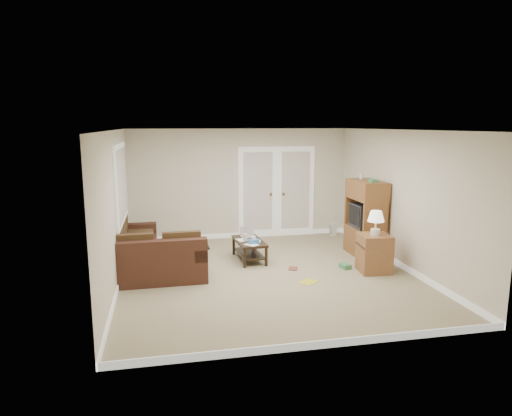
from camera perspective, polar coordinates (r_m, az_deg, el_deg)
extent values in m
plane|color=tan|center=(8.08, 1.39, -8.30)|extent=(5.50, 5.50, 0.00)
cube|color=silver|center=(7.65, 1.47, 9.72)|extent=(5.00, 5.50, 0.02)
cube|color=beige|center=(7.61, -17.23, -0.21)|extent=(0.02, 5.50, 2.50)
cube|color=beige|center=(8.67, 17.74, 1.01)|extent=(0.02, 5.50, 2.50)
cube|color=beige|center=(10.44, -1.97, 3.02)|extent=(5.00, 0.02, 2.50)
cube|color=beige|center=(5.19, 8.30, -4.71)|extent=(5.00, 0.02, 2.50)
cube|color=white|center=(10.51, 0.22, 1.85)|extent=(0.90, 0.04, 2.13)
cube|color=white|center=(10.73, 4.93, 1.98)|extent=(0.90, 0.04, 2.13)
cube|color=white|center=(10.48, 0.24, 2.10)|extent=(0.68, 0.02, 1.80)
cube|color=white|center=(10.70, 4.97, 2.23)|extent=(0.68, 0.02, 1.80)
cube|color=white|center=(8.55, -16.51, 2.98)|extent=(0.04, 1.92, 1.42)
cube|color=white|center=(8.55, -16.34, 2.99)|extent=(0.02, 1.74, 1.24)
cube|color=#44261A|center=(8.93, -14.84, -5.55)|extent=(0.84, 2.08, 0.38)
cube|color=#44261A|center=(8.85, -16.88, -3.24)|extent=(0.25, 2.07, 0.39)
cube|color=#44261A|center=(9.76, -14.72, -2.45)|extent=(0.81, 0.23, 0.20)
cube|color=#4A341D|center=(8.87, -14.45, -4.03)|extent=(0.57, 1.99, 0.11)
cube|color=#44261A|center=(7.93, -12.18, -7.47)|extent=(1.63, 0.83, 0.38)
cube|color=#44261A|center=(7.54, -12.27, -5.39)|extent=(1.62, 0.24, 0.39)
cube|color=#44261A|center=(7.88, -7.14, -5.25)|extent=(0.23, 0.81, 0.20)
cube|color=#4A341D|center=(7.93, -12.25, -5.65)|extent=(1.54, 0.56, 0.11)
cube|color=black|center=(7.85, -7.15, -4.46)|extent=(0.30, 0.72, 0.03)
cube|color=#AF1224|center=(8.03, -7.29, -3.98)|extent=(0.29, 0.11, 0.02)
cube|color=black|center=(8.79, -0.85, -4.18)|extent=(0.55, 1.00, 0.04)
cube|color=black|center=(8.86, -0.85, -5.71)|extent=(0.48, 0.93, 0.03)
cylinder|color=silver|center=(8.71, -1.34, -3.70)|extent=(0.08, 0.08, 0.14)
cylinder|color=#AF1224|center=(8.68, -1.35, -2.85)|extent=(0.01, 0.01, 0.12)
cube|color=#3873B6|center=(8.53, -0.29, -4.21)|extent=(0.20, 0.12, 0.08)
cube|color=white|center=(8.70, -0.70, -4.17)|extent=(0.35, 0.55, 0.00)
cube|color=brown|center=(9.44, 13.43, -4.04)|extent=(0.53, 0.94, 0.56)
cube|color=brown|center=(9.24, 13.70, 2.18)|extent=(0.53, 0.94, 0.38)
cube|color=black|center=(9.32, 13.46, -0.97)|extent=(0.46, 0.57, 0.47)
cube|color=black|center=(9.22, 12.17, -0.92)|extent=(0.01, 0.49, 0.38)
cube|color=#3C844E|center=(9.00, 14.41, 3.33)|extent=(0.11, 0.17, 0.06)
cylinder|color=silver|center=(9.46, 13.03, 3.89)|extent=(0.07, 0.07, 0.11)
cube|color=brown|center=(8.39, 14.56, -5.50)|extent=(0.57, 0.57, 0.68)
cylinder|color=silver|center=(8.30, 14.68, -2.90)|extent=(0.17, 0.17, 0.10)
cylinder|color=silver|center=(8.27, 14.72, -2.05)|extent=(0.03, 0.03, 0.15)
cone|color=white|center=(8.24, 14.77, -0.99)|extent=(0.29, 0.29, 0.19)
cube|color=silver|center=(10.92, 9.65, -2.63)|extent=(0.15, 0.13, 0.31)
cube|color=gold|center=(7.75, 6.56, -9.16)|extent=(0.38, 0.36, 0.01)
cube|color=#3C844E|center=(8.55, 11.07, -7.15)|extent=(0.19, 0.23, 0.08)
imported|color=brown|center=(8.41, 4.10, -7.52)|extent=(0.23, 0.26, 0.02)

